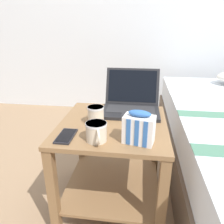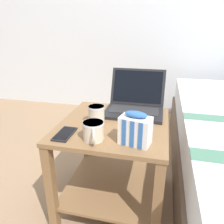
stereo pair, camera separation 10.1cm
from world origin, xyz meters
name	(u,v)px [view 1 (the left image)]	position (x,y,z in m)	size (l,w,h in m)	color
ground_plane	(113,200)	(0.00, 0.00, 0.00)	(8.00, 8.00, 0.00)	#937556
back_wall	(132,3)	(0.00, 1.62, 1.25)	(8.00, 0.05, 2.50)	silver
bedside_table	(113,153)	(0.00, 0.00, 0.34)	(0.57, 0.59, 0.53)	olive
laptop	(131,103)	(0.08, 0.20, 0.58)	(0.34, 0.32, 0.23)	black
mug_front_left	(96,114)	(-0.09, -0.02, 0.59)	(0.09, 0.12, 0.10)	beige
mug_front_right	(96,131)	(-0.05, -0.20, 0.58)	(0.10, 0.13, 0.09)	beige
snack_bag	(139,128)	(0.14, -0.19, 0.60)	(0.15, 0.11, 0.15)	white
cell_phone	(66,136)	(-0.20, -0.19, 0.54)	(0.07, 0.15, 0.01)	black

